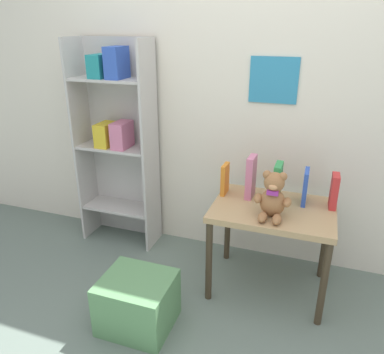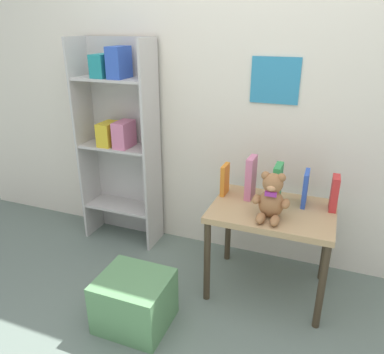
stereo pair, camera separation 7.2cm
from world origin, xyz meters
TOP-DOWN VIEW (x-y plane):
  - wall_back at (0.00, 1.37)m, footprint 4.80×0.07m
  - bookshelf_side at (-0.94, 1.23)m, footprint 0.56×0.25m
  - display_table at (0.23, 0.96)m, footprint 0.71×0.51m
  - teddy_bear at (0.23, 0.84)m, footprint 0.20×0.19m
  - book_standing_orange at (-0.09, 1.06)m, footprint 0.03×0.11m
  - book_standing_pink at (0.07, 1.06)m, footprint 0.05×0.13m
  - book_standing_green at (0.23, 1.06)m, footprint 0.04×0.14m
  - book_standing_blue at (0.39, 1.08)m, footprint 0.03×0.14m
  - book_standing_red at (0.55, 1.08)m, footprint 0.04×0.11m
  - storage_bin at (-0.40, 0.40)m, footprint 0.38×0.34m

SIDE VIEW (x-z plane):
  - storage_bin at x=-0.40m, z-range 0.00..0.30m
  - display_table at x=0.23m, z-range 0.21..0.78m
  - book_standing_orange at x=-0.09m, z-range 0.57..0.77m
  - book_standing_red at x=0.55m, z-range 0.57..0.77m
  - book_standing_blue at x=0.39m, z-range 0.57..0.78m
  - book_standing_green at x=0.23m, z-range 0.57..0.81m
  - teddy_bear at x=0.23m, z-range 0.56..0.82m
  - book_standing_pink at x=0.07m, z-range 0.57..0.83m
  - bookshelf_side at x=-0.94m, z-range 0.09..1.58m
  - wall_back at x=0.00m, z-range 0.00..2.50m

